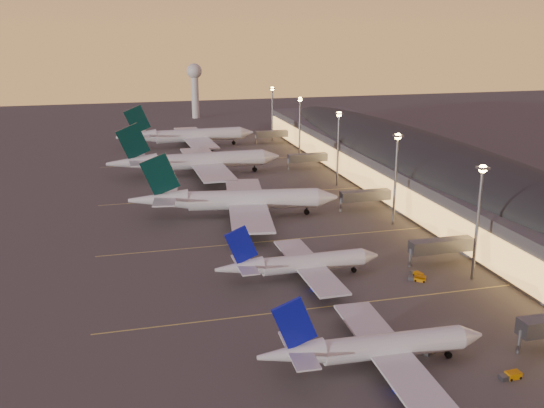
{
  "coord_description": "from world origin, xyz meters",
  "views": [
    {
      "loc": [
        -37.96,
        -108.58,
        53.64
      ],
      "look_at": [
        2.0,
        45.0,
        7.0
      ],
      "focal_mm": 40.0,
      "sensor_mm": 36.0,
      "label": 1
    }
  ],
  "objects_px": {
    "airliner_wide_far": "(187,136)",
    "baggage_tug_d": "(417,274)",
    "airliner_wide_mid": "(196,161)",
    "radar_tower": "(195,82)",
    "airliner_wide_near": "(235,200)",
    "airliner_narrow_north": "(299,264)",
    "baggage_tug_a": "(511,376)",
    "baggage_tug_c": "(418,278)",
    "airliner_narrow_south": "(374,347)",
    "baggage_tug_b": "(431,347)"
  },
  "relations": [
    {
      "from": "airliner_narrow_south",
      "to": "radar_tower",
      "type": "bearing_deg",
      "value": 90.17
    },
    {
      "from": "radar_tower",
      "to": "baggage_tug_d",
      "type": "height_order",
      "value": "radar_tower"
    },
    {
      "from": "airliner_wide_far",
      "to": "airliner_narrow_south",
      "type": "bearing_deg",
      "value": -90.54
    },
    {
      "from": "airliner_narrow_south",
      "to": "baggage_tug_c",
      "type": "relative_size",
      "value": 9.94
    },
    {
      "from": "airliner_narrow_north",
      "to": "airliner_narrow_south",
      "type": "bearing_deg",
      "value": -89.34
    },
    {
      "from": "airliner_narrow_north",
      "to": "baggage_tug_a",
      "type": "bearing_deg",
      "value": -66.81
    },
    {
      "from": "airliner_wide_near",
      "to": "airliner_wide_far",
      "type": "distance_m",
      "value": 110.36
    },
    {
      "from": "airliner_narrow_south",
      "to": "airliner_wide_mid",
      "type": "bearing_deg",
      "value": 96.17
    },
    {
      "from": "airliner_narrow_north",
      "to": "baggage_tug_b",
      "type": "height_order",
      "value": "airliner_narrow_north"
    },
    {
      "from": "airliner_narrow_north",
      "to": "airliner_wide_near",
      "type": "relative_size",
      "value": 0.62
    },
    {
      "from": "airliner_narrow_south",
      "to": "airliner_wide_mid",
      "type": "relative_size",
      "value": 0.6
    },
    {
      "from": "airliner_wide_far",
      "to": "baggage_tug_b",
      "type": "relative_size",
      "value": 14.42
    },
    {
      "from": "baggage_tug_b",
      "to": "baggage_tug_c",
      "type": "bearing_deg",
      "value": 34.94
    },
    {
      "from": "airliner_wide_mid",
      "to": "radar_tower",
      "type": "height_order",
      "value": "radar_tower"
    },
    {
      "from": "airliner_narrow_south",
      "to": "airliner_wide_near",
      "type": "relative_size",
      "value": 0.64
    },
    {
      "from": "baggage_tug_b",
      "to": "airliner_wide_mid",
      "type": "bearing_deg",
      "value": 67.24
    },
    {
      "from": "airliner_wide_near",
      "to": "airliner_wide_far",
      "type": "relative_size",
      "value": 0.96
    },
    {
      "from": "airliner_wide_far",
      "to": "radar_tower",
      "type": "xyz_separation_m",
      "value": [
        16.33,
        91.71,
        16.65
      ]
    },
    {
      "from": "airliner_wide_far",
      "to": "airliner_wide_near",
      "type": "bearing_deg",
      "value": -92.11
    },
    {
      "from": "radar_tower",
      "to": "airliner_narrow_south",
      "type": "bearing_deg",
      "value": -91.95
    },
    {
      "from": "baggage_tug_b",
      "to": "radar_tower",
      "type": "bearing_deg",
      "value": 58.66
    },
    {
      "from": "airliner_wide_mid",
      "to": "airliner_wide_near",
      "type": "bearing_deg",
      "value": -87.06
    },
    {
      "from": "baggage_tug_a",
      "to": "baggage_tug_d",
      "type": "distance_m",
      "value": 41.46
    },
    {
      "from": "airliner_wide_near",
      "to": "baggage_tug_d",
      "type": "relative_size",
      "value": 17.73
    },
    {
      "from": "baggage_tug_b",
      "to": "airliner_wide_far",
      "type": "bearing_deg",
      "value": 63.67
    },
    {
      "from": "airliner_narrow_north",
      "to": "baggage_tug_c",
      "type": "distance_m",
      "value": 26.2
    },
    {
      "from": "airliner_wide_near",
      "to": "baggage_tug_b",
      "type": "bearing_deg",
      "value": -69.35
    },
    {
      "from": "airliner_narrow_south",
      "to": "baggage_tug_d",
      "type": "bearing_deg",
      "value": 54.73
    },
    {
      "from": "radar_tower",
      "to": "airliner_wide_far",
      "type": "bearing_deg",
      "value": -100.1
    },
    {
      "from": "airliner_wide_mid",
      "to": "airliner_wide_far",
      "type": "distance_m",
      "value": 56.17
    },
    {
      "from": "airliner_wide_far",
      "to": "baggage_tug_b",
      "type": "xyz_separation_m",
      "value": [
        18.38,
        -193.78,
        -4.66
      ]
    },
    {
      "from": "airliner_wide_far",
      "to": "baggage_tug_d",
      "type": "height_order",
      "value": "airliner_wide_far"
    },
    {
      "from": "baggage_tug_a",
      "to": "baggage_tug_c",
      "type": "relative_size",
      "value": 0.94
    },
    {
      "from": "airliner_wide_mid",
      "to": "baggage_tug_b",
      "type": "height_order",
      "value": "airliner_wide_mid"
    },
    {
      "from": "airliner_wide_near",
      "to": "baggage_tug_d",
      "type": "bearing_deg",
      "value": -51.38
    },
    {
      "from": "airliner_wide_mid",
      "to": "airliner_narrow_south",
      "type": "bearing_deg",
      "value": -87.26
    },
    {
      "from": "airliner_narrow_north",
      "to": "airliner_wide_mid",
      "type": "bearing_deg",
      "value": 94.02
    },
    {
      "from": "airliner_wide_near",
      "to": "baggage_tug_c",
      "type": "distance_m",
      "value": 63.33
    },
    {
      "from": "radar_tower",
      "to": "baggage_tug_c",
      "type": "xyz_separation_m",
      "value": [
        13.97,
        -257.83,
        -21.37
      ]
    },
    {
      "from": "airliner_wide_near",
      "to": "baggage_tug_d",
      "type": "height_order",
      "value": "airliner_wide_near"
    },
    {
      "from": "airliner_wide_far",
      "to": "baggage_tug_b",
      "type": "distance_m",
      "value": 194.7
    },
    {
      "from": "airliner_wide_near",
      "to": "airliner_wide_mid",
      "type": "xyz_separation_m",
      "value": [
        -4.03,
        54.29,
        0.31
      ]
    },
    {
      "from": "baggage_tug_c",
      "to": "baggage_tug_d",
      "type": "xyz_separation_m",
      "value": [
        1.09,
        2.45,
        -0.07
      ]
    },
    {
      "from": "airliner_narrow_north",
      "to": "airliner_wide_far",
      "type": "height_order",
      "value": "airliner_wide_far"
    },
    {
      "from": "airliner_narrow_north",
      "to": "baggage_tug_b",
      "type": "bearing_deg",
      "value": -70.9
    },
    {
      "from": "airliner_narrow_north",
      "to": "baggage_tug_d",
      "type": "bearing_deg",
      "value": -12.55
    },
    {
      "from": "airliner_wide_far",
      "to": "baggage_tug_a",
      "type": "bearing_deg",
      "value": -85.13
    },
    {
      "from": "airliner_wide_far",
      "to": "radar_tower",
      "type": "relative_size",
      "value": 1.95
    },
    {
      "from": "airliner_narrow_south",
      "to": "airliner_narrow_north",
      "type": "relative_size",
      "value": 1.03
    },
    {
      "from": "baggage_tug_b",
      "to": "baggage_tug_d",
      "type": "relative_size",
      "value": 1.28
    }
  ]
}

